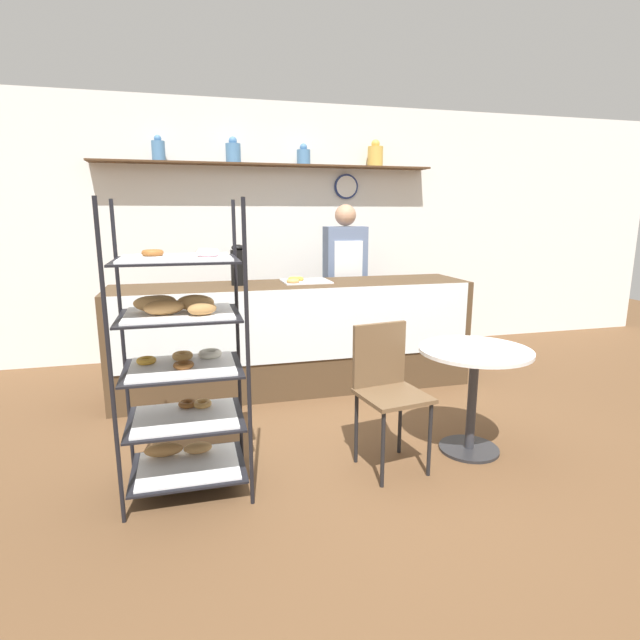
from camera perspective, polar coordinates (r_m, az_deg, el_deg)
ground_plane at (r=3.38m, az=2.14°, el=-15.18°), size 14.00×14.00×0.00m
back_wall at (r=5.58m, az=-5.76°, el=10.16°), size 10.00×0.30×2.70m
display_counter at (r=4.45m, az=-2.91°, el=-1.87°), size 3.12×0.68×0.95m
pastry_rack at (r=2.86m, az=-15.55°, el=-4.39°), size 0.68×0.55×1.63m
person_worker at (r=5.09m, az=2.86°, el=4.73°), size 0.41×0.23×1.64m
cafe_table at (r=3.39m, az=17.17°, el=-5.96°), size 0.71×0.71×0.70m
cafe_chair at (r=3.11m, az=7.58°, el=-6.82°), size 0.43×0.43×0.89m
coffee_carafe at (r=4.31m, az=-9.32°, el=6.19°), size 0.13×0.13×0.34m
donut_tray_counter at (r=4.44m, az=-2.11°, el=4.52°), size 0.42×0.35×0.05m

